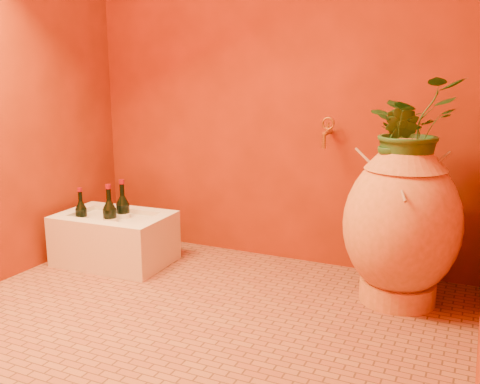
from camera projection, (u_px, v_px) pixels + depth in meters
The scene contains 10 objects.
floor at pixel (197, 317), 2.61m from camera, with size 2.50×2.50×0.00m, color brown.
wall_back at pixel (275, 59), 3.22m from camera, with size 2.50×0.02×2.50m, color #631E05.
amphora at pixel (402, 224), 2.71m from camera, with size 0.63×0.63×0.84m.
stone_basin at pixel (115, 239), 3.34m from camera, with size 0.70×0.49×0.31m.
wine_bottle_a at pixel (110, 220), 3.23m from camera, with size 0.08×0.08×0.34m.
wine_bottle_b at pixel (82, 219), 3.32m from camera, with size 0.07×0.07×0.30m.
wine_bottle_c at pixel (123, 215), 3.33m from camera, with size 0.09×0.09×0.35m.
wall_tap at pixel (327, 131), 3.08m from camera, with size 0.08×0.16×0.18m.
plant_main at pixel (411, 128), 2.63m from camera, with size 0.44×0.38×0.49m, color #204A1A.
plant_side at pixel (397, 143), 2.60m from camera, with size 0.19×0.16×0.35m, color #204A1A.
Camera 1 is at (1.21, -2.10, 1.16)m, focal length 40.00 mm.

